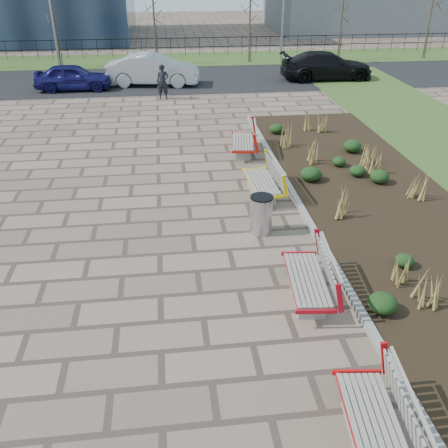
{
  "coord_description": "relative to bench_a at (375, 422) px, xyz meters",
  "views": [
    {
      "loc": [
        0.3,
        -6.86,
        6.3
      ],
      "look_at": [
        1.5,
        3.0,
        0.9
      ],
      "focal_mm": 40.0,
      "sensor_mm": 36.0,
      "label": 1
    }
  ],
  "objects": [
    {
      "name": "ground",
      "position": [
        -3.0,
        2.32,
        -0.5
      ],
      "size": [
        120.0,
        120.0,
        0.0
      ],
      "primitive_type": "plane",
      "color": "#806658",
      "rests_on": "ground"
    },
    {
      "name": "planting_bed",
      "position": [
        3.25,
        7.32,
        -0.45
      ],
      "size": [
        4.5,
        18.0,
        0.1
      ],
      "primitive_type": "cube",
      "color": "black",
      "rests_on": "ground"
    },
    {
      "name": "planting_curb",
      "position": [
        0.92,
        7.32,
        -0.42
      ],
      "size": [
        0.16,
        18.0,
        0.15
      ],
      "primitive_type": "cube",
      "color": "gray",
      "rests_on": "ground"
    },
    {
      "name": "grass_verge_far",
      "position": [
        -3.0,
        30.32,
        -0.48
      ],
      "size": [
        80.0,
        5.0,
        0.04
      ],
      "primitive_type": "cube",
      "color": "#33511E",
      "rests_on": "ground"
    },
    {
      "name": "road",
      "position": [
        -3.0,
        24.32,
        -0.49
      ],
      "size": [
        80.0,
        7.0,
        0.02
      ],
      "primitive_type": "cube",
      "color": "black",
      "rests_on": "ground"
    },
    {
      "name": "bench_a",
      "position": [
        0.0,
        0.0,
        0.0
      ],
      "size": [
        1.12,
        2.19,
        1.0
      ],
      "primitive_type": null,
      "rotation": [
        0.0,
        0.0,
        -0.11
      ],
      "color": "red",
      "rests_on": "ground"
    },
    {
      "name": "bench_b",
      "position": [
        0.0,
        3.61,
        0.0
      ],
      "size": [
        1.09,
        2.17,
        1.0
      ],
      "primitive_type": null,
      "rotation": [
        0.0,
        0.0,
        -0.09
      ],
      "color": "#B90C1A",
      "rests_on": "ground"
    },
    {
      "name": "bench_c",
      "position": [
        0.0,
        8.59,
        0.0
      ],
      "size": [
        0.98,
        2.13,
        1.0
      ],
      "primitive_type": null,
      "rotation": [
        0.0,
        0.0,
        0.04
      ],
      "color": "yellow",
      "rests_on": "ground"
    },
    {
      "name": "bench_d",
      "position": [
        0.0,
        12.17,
        0.0
      ],
      "size": [
        1.17,
        2.2,
        1.0
      ],
      "primitive_type": null,
      "rotation": [
        0.0,
        0.0,
        -0.13
      ],
      "color": "red",
      "rests_on": "ground"
    },
    {
      "name": "litter_bin",
      "position": [
        -0.42,
        6.43,
        -0.01
      ],
      "size": [
        0.56,
        0.56,
        0.98
      ],
      "primitive_type": "cylinder",
      "color": "#B2B2B7",
      "rests_on": "ground"
    },
    {
      "name": "pedestrian",
      "position": [
        -2.69,
        20.13,
        0.32
      ],
      "size": [
        0.63,
        0.44,
        1.65
      ],
      "primitive_type": "imported",
      "rotation": [
        0.0,
        0.0,
        -0.07
      ],
      "color": "black",
      "rests_on": "ground"
    },
    {
      "name": "car_blue",
      "position": [
        -7.3,
        22.5,
        0.18
      ],
      "size": [
        3.88,
        1.57,
        1.32
      ],
      "primitive_type": "imported",
      "rotation": [
        0.0,
        0.0,
        1.57
      ],
      "color": "#161458",
      "rests_on": "road"
    },
    {
      "name": "car_silver",
      "position": [
        -3.17,
        23.12,
        0.32
      ],
      "size": [
        5.07,
        2.36,
        1.61
      ],
      "primitive_type": "imported",
      "rotation": [
        0.0,
        0.0,
        1.43
      ],
      "color": "#A8ABAF",
      "rests_on": "road"
    },
    {
      "name": "car_black",
      "position": [
        6.49,
        23.36,
        0.27
      ],
      "size": [
        5.16,
        2.12,
        1.49
      ],
      "primitive_type": "imported",
      "rotation": [
        0.0,
        0.0,
        1.56
      ],
      "color": "black",
      "rests_on": "road"
    },
    {
      "name": "tree_b",
      "position": [
        -9.0,
        28.82,
        1.54
      ],
      "size": [
        1.4,
        1.4,
        4.0
      ],
      "primitive_type": null,
      "color": "#4C3D2D",
      "rests_on": "grass_verge_far"
    },
    {
      "name": "tree_c",
      "position": [
        -3.0,
        28.82,
        1.54
      ],
      "size": [
        1.4,
        1.4,
        4.0
      ],
      "primitive_type": null,
      "color": "#4C3D2D",
      "rests_on": "grass_verge_far"
    },
    {
      "name": "tree_d",
      "position": [
        3.0,
        28.82,
        1.54
      ],
      "size": [
        1.4,
        1.4,
        4.0
      ],
      "primitive_type": null,
      "color": "#4C3D2D",
      "rests_on": "grass_verge_far"
    },
    {
      "name": "tree_e",
      "position": [
        9.0,
        28.82,
        1.54
      ],
      "size": [
        1.4,
        1.4,
        4.0
      ],
      "primitive_type": null,
      "color": "#4C3D2D",
      "rests_on": "grass_verge_far"
    },
    {
      "name": "tree_f",
      "position": [
        15.0,
        28.82,
        1.54
      ],
      "size": [
        1.4,
        1.4,
        4.0
      ],
      "primitive_type": null,
      "color": "#4C3D2D",
      "rests_on": "grass_verge_far"
    },
    {
      "name": "lamp_west",
      "position": [
        -9.0,
        28.32,
        2.54
      ],
      "size": [
        0.24,
        0.6,
        6.0
      ],
      "primitive_type": null,
      "color": "gray",
      "rests_on": "grass_verge_far"
    },
    {
      "name": "lamp_east",
      "position": [
        5.0,
        28.32,
        2.54
      ],
      "size": [
        0.24,
        0.6,
        6.0
      ],
      "primitive_type": null,
      "color": "gray",
      "rests_on": "grass_verge_far"
    },
    {
      "name": "railing_fence",
      "position": [
        -3.0,
        31.82,
        0.14
      ],
      "size": [
        44.0,
        0.1,
        1.2
      ],
      "primitive_type": null,
      "color": "black",
      "rests_on": "grass_verge_far"
    }
  ]
}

